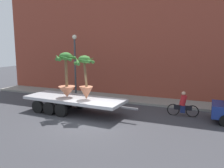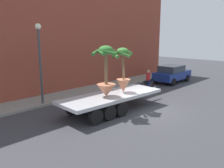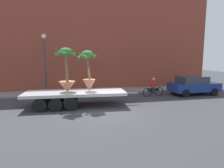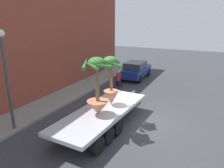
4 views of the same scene
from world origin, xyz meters
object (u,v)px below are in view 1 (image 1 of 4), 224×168
potted_palm_rear (85,78)px  street_lamp (75,57)px  potted_palm_middle (66,77)px  cyclist (183,105)px  flatbed_trailer (71,100)px

potted_palm_rear → street_lamp: 5.06m
potted_palm_middle → street_lamp: bearing=114.2°
cyclist → street_lamp: bearing=167.7°
cyclist → potted_palm_middle: bearing=-163.9°
potted_palm_middle → cyclist: (6.85, 1.97, -1.56)m
flatbed_trailer → potted_palm_rear: 1.86m
potted_palm_middle → street_lamp: size_ratio=0.58×
cyclist → street_lamp: size_ratio=0.38×
potted_palm_middle → cyclist: 7.29m
flatbed_trailer → cyclist: bearing=16.3°
potted_palm_middle → street_lamp: 4.34m
cyclist → potted_palm_rear: bearing=-159.9°
cyclist → street_lamp: street_lamp is taller
potted_palm_middle → cyclist: potted_palm_middle is taller
potted_palm_rear → potted_palm_middle: potted_palm_middle is taller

